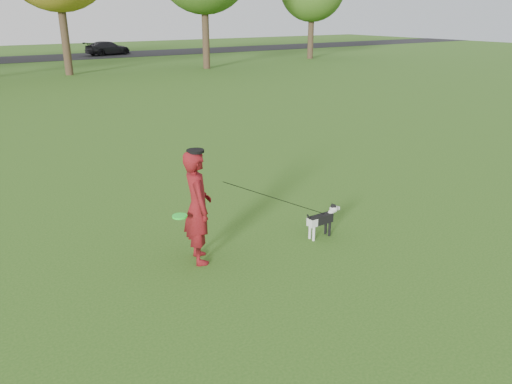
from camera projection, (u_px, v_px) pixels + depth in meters
ground at (234, 242)px, 8.67m from camera, size 120.00×120.00×0.00m
man at (198, 207)px, 7.76m from camera, size 0.60×0.76×1.83m
dog at (323, 218)px, 8.79m from camera, size 0.77×0.15×0.58m
car_right at (108, 48)px, 45.42m from camera, size 4.43×2.61×1.20m
man_held_items at (278, 199)px, 8.32m from camera, size 2.82×0.56×1.45m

